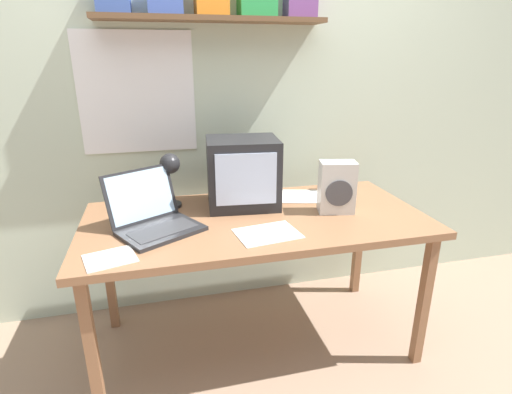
{
  "coord_description": "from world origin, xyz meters",
  "views": [
    {
      "loc": [
        -0.43,
        -1.74,
        1.48
      ],
      "look_at": [
        0.0,
        0.0,
        0.84
      ],
      "focal_mm": 28.0,
      "sensor_mm": 36.0,
      "label": 1
    }
  ],
  "objects": [
    {
      "name": "back_wall",
      "position": [
        -0.01,
        0.54,
        1.31
      ],
      "size": [
        5.6,
        0.24,
        2.6
      ],
      "color": "beige",
      "rests_on": "ground_plane"
    },
    {
      "name": "loose_paper_near_monitor",
      "position": [
        0.32,
        0.22,
        0.74
      ],
      "size": [
        0.29,
        0.28,
        0.0
      ],
      "rotation": [
        0.0,
        0.0,
        -0.26
      ],
      "color": "white",
      "rests_on": "corner_desk"
    },
    {
      "name": "laptop",
      "position": [
        -0.48,
        -0.02,
        0.8
      ],
      "size": [
        0.45,
        0.44,
        0.25
      ],
      "rotation": [
        0.0,
        0.0,
        0.52
      ],
      "color": "#232326",
      "rests_on": "corner_desk"
    },
    {
      "name": "ground_plane",
      "position": [
        0.0,
        0.0,
        0.0
      ],
      "size": [
        12.0,
        12.0,
        0.0
      ],
      "primitive_type": "plane",
      "color": "#987B64"
    },
    {
      "name": "open_notebook",
      "position": [
        0.0,
        -0.21,
        0.74
      ],
      "size": [
        0.29,
        0.23,
        0.0
      ],
      "rotation": [
        0.0,
        0.0,
        0.14
      ],
      "color": "white",
      "rests_on": "corner_desk"
    },
    {
      "name": "crt_monitor",
      "position": [
        -0.03,
        0.17,
        0.91
      ],
      "size": [
        0.38,
        0.33,
        0.35
      ],
      "rotation": [
        0.0,
        0.0,
        -0.1
      ],
      "color": "#232326",
      "rests_on": "corner_desk"
    },
    {
      "name": "juice_glass",
      "position": [
        0.51,
        0.28,
        0.8
      ],
      "size": [
        0.07,
        0.07,
        0.14
      ],
      "color": "white",
      "rests_on": "corner_desk"
    },
    {
      "name": "corner_desk",
      "position": [
        0.0,
        0.0,
        0.68
      ],
      "size": [
        1.64,
        0.79,
        0.74
      ],
      "color": "#8E6040",
      "rests_on": "ground_plane"
    },
    {
      "name": "printed_handout",
      "position": [
        -0.65,
        -0.28,
        0.74
      ],
      "size": [
        0.22,
        0.2,
        0.0
      ],
      "rotation": [
        0.0,
        0.0,
        0.28
      ],
      "color": "white",
      "rests_on": "corner_desk"
    },
    {
      "name": "desk_lamp",
      "position": [
        -0.39,
        0.2,
        0.93
      ],
      "size": [
        0.13,
        0.17,
        0.29
      ],
      "rotation": [
        0.0,
        0.0,
        0.28
      ],
      "color": "#232326",
      "rests_on": "corner_desk"
    },
    {
      "name": "space_heater",
      "position": [
        0.4,
        -0.03,
        0.87
      ],
      "size": [
        0.19,
        0.14,
        0.26
      ],
      "rotation": [
        0.0,
        0.0,
        -0.22
      ],
      "color": "silver",
      "rests_on": "corner_desk"
    }
  ]
}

